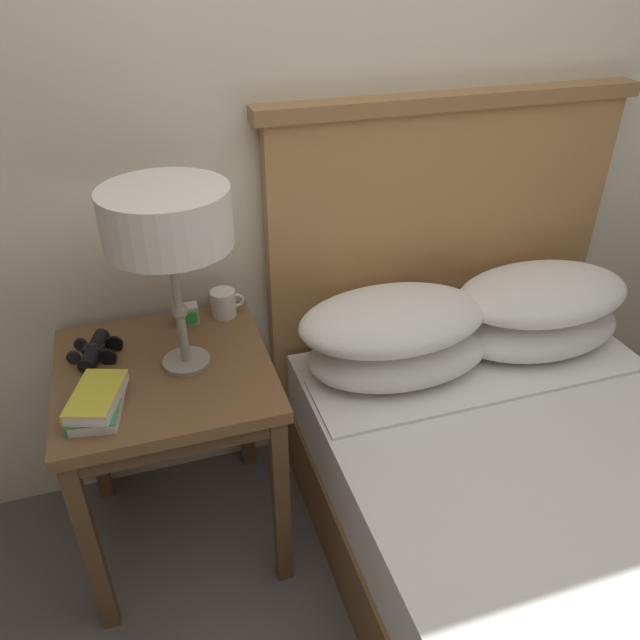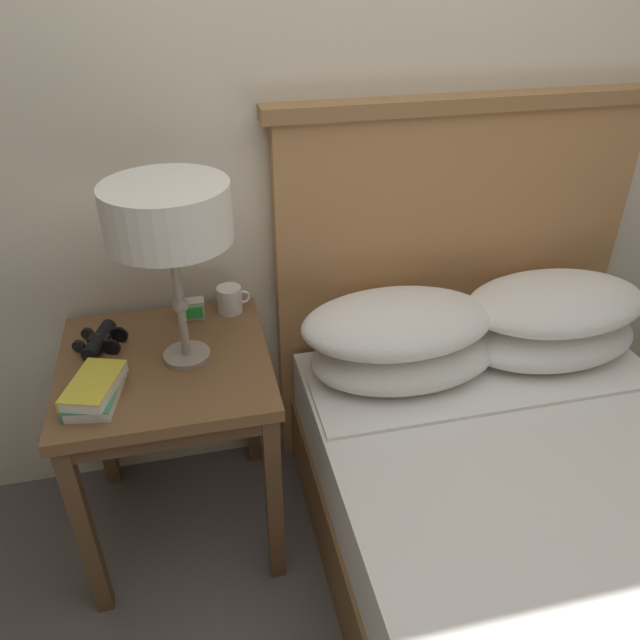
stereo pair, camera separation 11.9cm
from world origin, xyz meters
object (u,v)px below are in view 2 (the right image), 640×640
table_lamp (168,217)px  binoculars_pair (100,340)px  book_stacked_on_top (93,385)px  nightstand (168,385)px  coffee_mug (230,300)px  bed (564,551)px  book_on_nightstand (94,394)px  alarm_clock (193,309)px

table_lamp → binoculars_pair: table_lamp is taller
table_lamp → book_stacked_on_top: bearing=-149.2°
nightstand → coffee_mug: coffee_mug is taller
bed → nightstand: bearing=148.9°
bed → table_lamp: bearing=147.2°
nightstand → bed: size_ratio=0.32×
book_on_nightstand → coffee_mug: coffee_mug is taller
bed → alarm_clock: bed is taller
alarm_clock → bed: bearing=-42.3°
nightstand → table_lamp: 0.51m
nightstand → binoculars_pair: (-0.17, 0.11, 0.11)m
bed → coffee_mug: 1.18m
book_on_nightstand → alarm_clock: 0.44m
bed → book_stacked_on_top: bearing=158.7°
bed → binoculars_pair: bed is taller
alarm_clock → nightstand: bearing=-114.4°
table_lamp → coffee_mug: table_lamp is taller
book_on_nightstand → book_stacked_on_top: size_ratio=1.01×
table_lamp → binoculars_pair: size_ratio=3.06×
nightstand → binoculars_pair: binoculars_pair is taller
book_on_nightstand → book_stacked_on_top: (0.00, -0.01, 0.03)m
book_stacked_on_top → alarm_clock: bearing=52.9°
book_on_nightstand → coffee_mug: (0.38, 0.35, 0.03)m
book_stacked_on_top → coffee_mug: (0.38, 0.36, -0.00)m
book_stacked_on_top → binoculars_pair: size_ratio=1.29×
table_lamp → nightstand: bearing=178.9°
book_stacked_on_top → table_lamp: bearing=30.8°
coffee_mug → table_lamp: bearing=-123.7°
bed → book_stacked_on_top: (-1.14, 0.44, 0.41)m
bed → alarm_clock: (-0.87, 0.79, 0.39)m
table_lamp → book_stacked_on_top: (-0.23, -0.14, -0.37)m
alarm_clock → book_on_nightstand: bearing=-128.0°
nightstand → table_lamp: table_lamp is taller
nightstand → bed: (0.97, -0.58, -0.27)m
book_on_nightstand → binoculars_pair: (-0.00, 0.24, 0.01)m
book_on_nightstand → coffee_mug: bearing=42.6°
bed → table_lamp: 1.33m
nightstand → book_on_nightstand: 0.24m
table_lamp → book_stacked_on_top: size_ratio=2.37×
binoculars_pair → bed: bearing=-31.2°
book_on_nightstand → binoculars_pair: 0.24m
book_stacked_on_top → nightstand: bearing=39.6°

